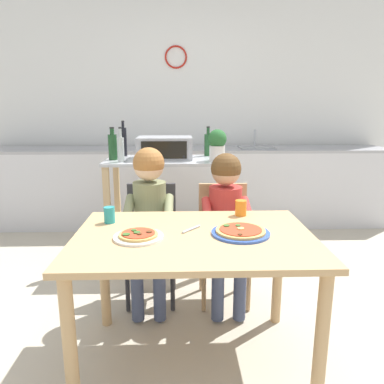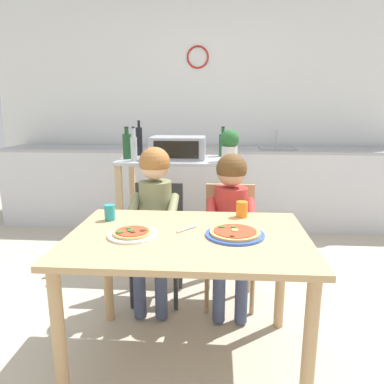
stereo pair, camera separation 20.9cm
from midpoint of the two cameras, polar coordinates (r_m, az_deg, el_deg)
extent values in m
plane|color=#B7AD99|center=(3.16, -2.42, -12.18)|extent=(11.17, 11.17, 0.00)
cube|color=white|center=(4.59, -2.39, 13.14)|extent=(5.15, 0.12, 2.70)
torus|color=red|center=(4.56, -3.92, 20.21)|extent=(0.26, 0.02, 0.26)
cube|color=silver|center=(4.28, -2.32, 0.72)|extent=(4.63, 0.60, 0.86)
cube|color=#9E9EA3|center=(4.21, -2.37, 6.63)|extent=(4.63, 0.60, 0.03)
cube|color=gray|center=(4.28, 8.63, 6.77)|extent=(0.40, 0.33, 0.02)
cylinder|color=#B7BABF|center=(4.39, 8.39, 8.28)|extent=(0.02, 0.02, 0.20)
cube|color=#B7BABF|center=(3.17, -5.84, 4.88)|extent=(1.04, 0.55, 0.02)
cube|color=tan|center=(3.30, -5.60, -5.14)|extent=(0.96, 0.51, 0.02)
cube|color=tan|center=(3.11, -14.83, -4.28)|extent=(0.05, 0.05, 0.89)
cube|color=tan|center=(3.04, 3.15, -4.25)|extent=(0.05, 0.05, 0.89)
cube|color=tan|center=(3.55, -13.16, -2.00)|extent=(0.05, 0.05, 0.89)
cube|color=tan|center=(3.49, 2.49, -1.92)|extent=(0.05, 0.05, 0.89)
cube|color=#999BA0|center=(3.18, -6.14, 6.84)|extent=(0.46, 0.32, 0.19)
cube|color=black|center=(3.02, -6.37, 6.50)|extent=(0.37, 0.01, 0.14)
cylinder|color=black|center=(3.02, -3.25, 5.47)|extent=(0.02, 0.01, 0.02)
cylinder|color=black|center=(3.40, -12.36, 7.60)|extent=(0.06, 0.06, 0.25)
cylinder|color=black|center=(3.39, -12.48, 10.16)|extent=(0.02, 0.02, 0.05)
cylinder|color=black|center=(3.39, -12.51, 10.68)|extent=(0.03, 0.03, 0.01)
cylinder|color=#ADB7B2|center=(3.05, -12.96, 6.40)|extent=(0.05, 0.05, 0.20)
cylinder|color=#ADB7B2|center=(3.04, -13.09, 8.91)|extent=(0.02, 0.02, 0.07)
cylinder|color=black|center=(3.04, -13.14, 9.70)|extent=(0.02, 0.02, 0.01)
cylinder|color=#1E4723|center=(3.19, -14.10, 6.77)|extent=(0.07, 0.07, 0.21)
cylinder|color=#1E4723|center=(3.18, -14.23, 9.11)|extent=(0.04, 0.04, 0.05)
cylinder|color=black|center=(3.18, -14.26, 9.65)|extent=(0.04, 0.04, 0.01)
cylinder|color=#1E4723|center=(3.35, 0.71, 7.32)|extent=(0.07, 0.07, 0.20)
cylinder|color=#1E4723|center=(3.34, 0.72, 9.47)|extent=(0.03, 0.03, 0.06)
cylinder|color=black|center=(3.34, 0.72, 10.06)|extent=(0.03, 0.03, 0.01)
cylinder|color=beige|center=(3.04, 1.95, 6.02)|extent=(0.13, 0.13, 0.13)
sphere|color=#28602D|center=(3.02, 1.97, 8.28)|extent=(0.15, 0.15, 0.15)
cube|color=tan|center=(1.85, -2.96, -7.14)|extent=(1.20, 0.84, 0.03)
cylinder|color=tan|center=(1.80, -21.90, -21.81)|extent=(0.06, 0.06, 0.70)
cylinder|color=tan|center=(1.78, 16.08, -21.84)|extent=(0.06, 0.06, 0.70)
cylinder|color=tan|center=(2.40, -16.02, -12.15)|extent=(0.06, 0.06, 0.70)
cylinder|color=tan|center=(2.38, 10.75, -12.05)|extent=(0.06, 0.06, 0.70)
cube|color=#333338|center=(2.57, -8.77, -7.78)|extent=(0.36, 0.36, 0.04)
cube|color=#333338|center=(2.66, -8.51, -2.73)|extent=(0.34, 0.03, 0.38)
cylinder|color=#333338|center=(2.51, -5.50, -13.72)|extent=(0.03, 0.03, 0.42)
cylinder|color=#333338|center=(2.55, -12.44, -13.56)|extent=(0.03, 0.03, 0.42)
cylinder|color=#333338|center=(2.78, -5.12, -10.92)|extent=(0.03, 0.03, 0.42)
cylinder|color=#333338|center=(2.82, -11.33, -10.83)|extent=(0.03, 0.03, 0.42)
cube|color=tan|center=(2.55, 2.72, -7.82)|extent=(0.36, 0.36, 0.04)
cube|color=tan|center=(2.64, 2.49, -2.73)|extent=(0.34, 0.03, 0.38)
cylinder|color=tan|center=(2.52, 6.44, -13.65)|extent=(0.03, 0.03, 0.42)
cylinder|color=tan|center=(2.50, -0.59, -13.83)|extent=(0.03, 0.03, 0.42)
cylinder|color=tan|center=(2.79, 5.56, -10.87)|extent=(0.03, 0.03, 0.42)
cylinder|color=tan|center=(2.77, -0.73, -11.00)|extent=(0.03, 0.03, 0.42)
cube|color=#424C6B|center=(2.42, -7.53, -8.09)|extent=(0.10, 0.30, 0.10)
cylinder|color=#424C6B|center=(2.40, -7.66, -14.56)|extent=(0.08, 0.08, 0.44)
cube|color=#424C6B|center=(2.44, -10.84, -8.05)|extent=(0.10, 0.30, 0.10)
cylinder|color=#424C6B|center=(2.42, -11.07, -14.47)|extent=(0.08, 0.08, 0.44)
cylinder|color=#7A7F56|center=(2.38, -6.17, -2.57)|extent=(0.06, 0.26, 0.15)
cylinder|color=#7A7F56|center=(2.41, -12.34, -2.58)|extent=(0.06, 0.26, 0.15)
cylinder|color=#7A7F56|center=(2.50, -8.95, -2.80)|extent=(0.22, 0.22, 0.38)
sphere|color=beige|center=(2.44, -9.21, 4.02)|extent=(0.20, 0.20, 0.20)
sphere|color=#9E6633|center=(2.43, -9.22, 4.43)|extent=(0.21, 0.21, 0.21)
cube|color=#424C6B|center=(2.41, 4.67, -8.09)|extent=(0.10, 0.30, 0.10)
cylinder|color=#424C6B|center=(2.40, 4.91, -14.58)|extent=(0.08, 0.08, 0.44)
cube|color=#424C6B|center=(2.40, 1.31, -8.16)|extent=(0.10, 0.30, 0.10)
cylinder|color=#424C6B|center=(2.38, 1.46, -14.68)|extent=(0.08, 0.08, 0.44)
cylinder|color=#BC332D|center=(2.39, 6.09, -2.99)|extent=(0.06, 0.26, 0.15)
cylinder|color=#BC332D|center=(2.37, -0.16, -3.06)|extent=(0.06, 0.26, 0.15)
cylinder|color=#BC332D|center=(2.48, 2.78, -3.17)|extent=(0.22, 0.22, 0.35)
sphere|color=tan|center=(2.42, 2.85, 3.26)|extent=(0.19, 0.19, 0.19)
sphere|color=brown|center=(2.41, 2.85, 3.67)|extent=(0.20, 0.20, 0.20)
cylinder|color=white|center=(1.84, -11.61, -6.91)|extent=(0.25, 0.25, 0.01)
cylinder|color=tan|center=(1.83, -11.63, -6.56)|extent=(0.19, 0.19, 0.01)
cylinder|color=#B23D23|center=(1.83, -11.64, -6.33)|extent=(0.16, 0.16, 0.00)
cylinder|color=#386628|center=(1.81, -13.49, -6.49)|extent=(0.04, 0.04, 0.01)
cylinder|color=#563319|center=(1.82, -9.98, -6.17)|extent=(0.03, 0.03, 0.01)
cylinder|color=#386628|center=(1.86, -12.26, -5.89)|extent=(0.03, 0.03, 0.01)
cylinder|color=#563319|center=(1.80, -11.50, -6.47)|extent=(0.02, 0.02, 0.01)
cylinder|color=#386628|center=(1.83, -11.85, -6.24)|extent=(0.03, 0.03, 0.01)
cylinder|color=#3356B7|center=(1.86, 4.36, -6.44)|extent=(0.29, 0.29, 0.01)
cylinder|color=tan|center=(1.85, 4.37, -6.09)|extent=(0.25, 0.25, 0.01)
cylinder|color=#B23D23|center=(1.85, 4.37, -5.86)|extent=(0.21, 0.21, 0.00)
cylinder|color=#563319|center=(1.77, 4.13, -6.65)|extent=(0.02, 0.02, 0.01)
cylinder|color=#386628|center=(1.89, 4.04, -5.27)|extent=(0.03, 0.03, 0.01)
cylinder|color=#386628|center=(1.89, 2.23, -5.29)|extent=(0.03, 0.03, 0.01)
cylinder|color=#DBC666|center=(1.85, 4.38, -5.77)|extent=(0.03, 0.03, 0.01)
cylinder|color=orange|center=(2.16, 4.87, -2.51)|extent=(0.07, 0.07, 0.09)
cylinder|color=teal|center=(2.09, -15.55, -3.49)|extent=(0.06, 0.06, 0.09)
cylinder|color=#B7BABF|center=(1.91, -3.27, -5.82)|extent=(0.10, 0.11, 0.01)
camera|label=1|loc=(0.10, -92.86, -0.67)|focal=34.29mm
camera|label=2|loc=(0.10, 87.14, 0.67)|focal=34.29mm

